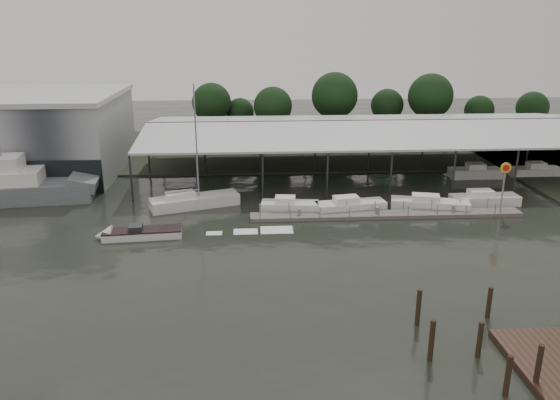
{
  "coord_description": "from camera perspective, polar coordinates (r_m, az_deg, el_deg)",
  "views": [
    {
      "loc": [
        0.89,
        -42.08,
        19.03
      ],
      "look_at": [
        3.94,
        8.5,
        2.5
      ],
      "focal_mm": 35.0,
      "sensor_mm": 36.0,
      "label": 1
    }
  ],
  "objects": [
    {
      "name": "moored_cruiser_0",
      "position": [
        57.46,
        0.97,
        -0.63
      ],
      "size": [
        6.2,
        2.86,
        1.7
      ],
      "rotation": [
        0.0,
        0.0,
        -0.11
      ],
      "color": "white",
      "rests_on": "ground"
    },
    {
      "name": "ground",
      "position": [
        46.19,
        -4.27,
        -6.32
      ],
      "size": [
        200.0,
        200.0,
        0.0
      ],
      "primitive_type": "plane",
      "color": "#232820",
      "rests_on": "ground"
    },
    {
      "name": "shell_fuel_sign",
      "position": [
        60.18,
        22.41,
        2.14
      ],
      "size": [
        1.1,
        0.18,
        5.55
      ],
      "color": "gray",
      "rests_on": "ground"
    },
    {
      "name": "moored_cruiser_2",
      "position": [
        60.24,
        15.32,
        -0.4
      ],
      "size": [
        8.41,
        4.14,
        1.7
      ],
      "rotation": [
        0.0,
        0.0,
        -0.25
      ],
      "color": "white",
      "rests_on": "ground"
    },
    {
      "name": "covered_boat_shed",
      "position": [
        73.05,
        9.43,
        7.66
      ],
      "size": [
        58.24,
        24.0,
        6.96
      ],
      "color": "silver",
      "rests_on": "ground"
    },
    {
      "name": "storage_warehouse",
      "position": [
        78.8,
        -25.06,
        6.33
      ],
      "size": [
        24.5,
        20.5,
        10.5
      ],
      "color": "#9A9EA4",
      "rests_on": "ground"
    },
    {
      "name": "horizon_tree_line",
      "position": [
        93.03,
        9.15,
        10.05
      ],
      "size": [
        68.04,
        10.45,
        11.4
      ],
      "color": "black",
      "rests_on": "ground"
    },
    {
      "name": "moored_cruiser_3",
      "position": [
        63.74,
        20.53,
        0.09
      ],
      "size": [
        7.47,
        2.4,
        1.7
      ],
      "rotation": [
        0.0,
        0.0,
        0.03
      ],
      "color": "white",
      "rests_on": "ground"
    },
    {
      "name": "white_sailboat",
      "position": [
        59.63,
        -9.05,
        -0.11
      ],
      "size": [
        9.81,
        5.53,
        13.3
      ],
      "rotation": [
        0.0,
        0.0,
        0.33
      ],
      "color": "white",
      "rests_on": "ground"
    },
    {
      "name": "speedboat_underway",
      "position": [
        52.33,
        -14.87,
        -3.43
      ],
      "size": [
        18.87,
        3.72,
        2.0
      ],
      "rotation": [
        0.0,
        0.0,
        3.23
      ],
      "color": "white",
      "rests_on": "ground"
    },
    {
      "name": "floating_dock",
      "position": [
        57.14,
        11.05,
        -1.52
      ],
      "size": [
        28.0,
        2.0,
        1.4
      ],
      "color": "#655F59",
      "rests_on": "ground"
    },
    {
      "name": "moored_cruiser_1",
      "position": [
        57.98,
        7.33,
        -0.61
      ],
      "size": [
        7.63,
        3.35,
        1.7
      ],
      "rotation": [
        0.0,
        0.0,
        0.16
      ],
      "color": "white",
      "rests_on": "ground"
    },
    {
      "name": "grey_trawler",
      "position": [
        67.27,
        -25.81,
        1.19
      ],
      "size": [
        17.63,
        6.73,
        8.84
      ],
      "rotation": [
        0.0,
        0.0,
        0.11
      ],
      "color": "slate",
      "rests_on": "ground"
    },
    {
      "name": "land_strip_far",
      "position": [
        86.18,
        -3.98,
        5.34
      ],
      "size": [
        140.0,
        30.0,
        0.3
      ],
      "color": "#323729",
      "rests_on": "ground"
    },
    {
      "name": "mooring_pilings",
      "position": [
        35.5,
        19.67,
        -13.74
      ],
      "size": [
        5.8,
        8.28,
        3.31
      ],
      "color": "#2F2217",
      "rests_on": "ground"
    }
  ]
}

